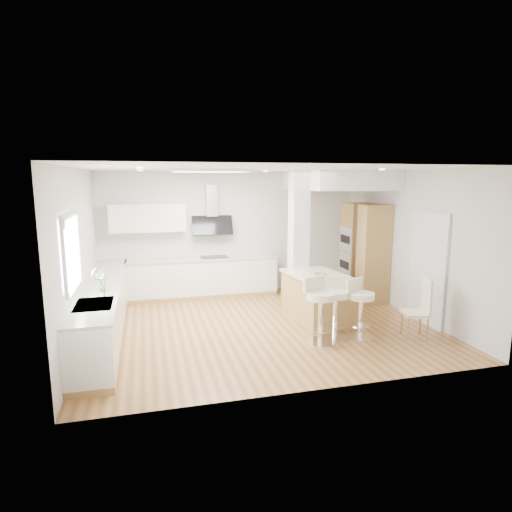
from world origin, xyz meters
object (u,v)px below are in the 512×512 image
object	(u,v)px
peninsula	(317,297)
dining_chair	(421,306)
bar_stool_a	(320,307)
bar_stool_c	(360,306)
bar_stool_b	(335,304)

from	to	relation	value
peninsula	dining_chair	distance (m)	1.84
bar_stool_a	dining_chair	distance (m)	1.74
peninsula	bar_stool_c	size ratio (longest dim) A/B	1.55
bar_stool_b	dining_chair	size ratio (longest dim) A/B	1.01
peninsula	bar_stool_b	distance (m)	0.97
peninsula	dining_chair	world-z (taller)	dining_chair
bar_stool_a	bar_stool_c	world-z (taller)	bar_stool_a
dining_chair	bar_stool_c	bearing A→B (deg)	-179.07
peninsula	dining_chair	xyz separation A→B (m)	(1.31, -1.30, 0.10)
peninsula	bar_stool_b	bearing A→B (deg)	-100.92
peninsula	dining_chair	size ratio (longest dim) A/B	1.50
bar_stool_a	peninsula	bearing A→B (deg)	50.30
peninsula	bar_stool_c	xyz separation A→B (m)	(0.32, -1.05, 0.11)
bar_stool_b	dining_chair	distance (m)	1.43
bar_stool_a	bar_stool_c	xyz separation A→B (m)	(0.74, 0.06, -0.05)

